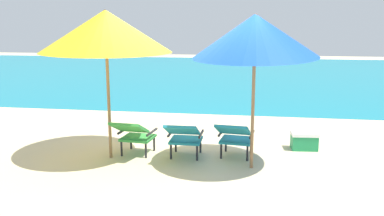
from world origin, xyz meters
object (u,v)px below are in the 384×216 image
(lounge_chair_right, at_px, (235,136))
(beach_umbrella_right, at_px, (255,36))
(lounge_chair_left, at_px, (134,133))
(beach_umbrella_left, at_px, (106,31))
(cooler_box, at_px, (304,141))
(lounge_chair_center, at_px, (184,136))

(lounge_chair_right, distance_m, beach_umbrella_right, 1.71)
(lounge_chair_left, distance_m, beach_umbrella_left, 1.74)
(beach_umbrella_left, height_order, cooler_box, beach_umbrella_left)
(lounge_chair_center, xyz_separation_m, beach_umbrella_right, (1.11, -0.24, 1.64))
(lounge_chair_center, bearing_deg, lounge_chair_right, 9.41)
(lounge_chair_center, height_order, lounge_chair_right, same)
(lounge_chair_right, xyz_separation_m, beach_umbrella_left, (-2.07, -0.25, 1.70))
(lounge_chair_center, bearing_deg, beach_umbrella_left, -174.71)
(lounge_chair_left, height_order, beach_umbrella_right, beach_umbrella_right)
(lounge_chair_left, distance_m, beach_umbrella_right, 2.58)
(beach_umbrella_left, bearing_deg, lounge_chair_right, 6.94)
(lounge_chair_left, distance_m, lounge_chair_center, 0.87)
(lounge_chair_center, height_order, beach_umbrella_right, beach_umbrella_right)
(cooler_box, bearing_deg, beach_umbrella_right, -128.87)
(lounge_chair_right, relative_size, beach_umbrella_right, 0.38)
(beach_umbrella_right, relative_size, cooler_box, 4.93)
(lounge_chair_left, height_order, lounge_chair_center, same)
(lounge_chair_right, xyz_separation_m, cooler_box, (1.20, 0.76, -0.24))
(lounge_chair_left, relative_size, beach_umbrella_right, 0.37)
(lounge_chair_left, relative_size, lounge_chair_right, 0.99)
(beach_umbrella_right, bearing_deg, lounge_chair_right, 126.97)
(lounge_chair_right, height_order, cooler_box, lounge_chair_right)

